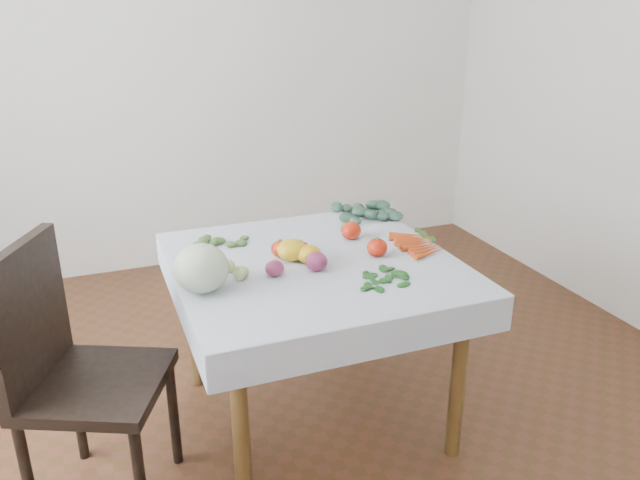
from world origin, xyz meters
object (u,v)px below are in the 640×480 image
at_px(chair, 68,362).
at_px(carrot_bunch, 419,244).
at_px(table, 314,284).
at_px(cabbage, 201,268).
at_px(heirloom_back, 292,250).

distance_m(chair, carrot_bunch, 1.47).
height_order(table, carrot_bunch, carrot_bunch).
xyz_separation_m(table, cabbage, (-0.48, -0.11, 0.19)).
height_order(chair, heirloom_back, chair).
relative_size(chair, heirloom_back, 8.05).
bearing_deg(heirloom_back, chair, -168.30).
height_order(chair, carrot_bunch, chair).
distance_m(chair, heirloom_back, 0.94).
height_order(heirloom_back, carrot_bunch, heirloom_back).
bearing_deg(table, carrot_bunch, -1.52).
height_order(table, cabbage, cabbage).
bearing_deg(cabbage, table, 13.46).
bearing_deg(table, cabbage, -166.54).
bearing_deg(heirloom_back, table, -30.51).
height_order(chair, cabbage, chair).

